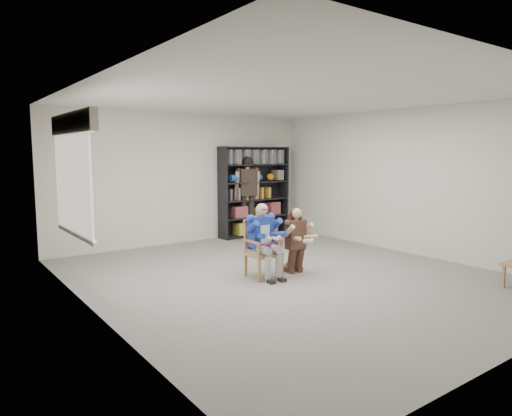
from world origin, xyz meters
TOP-DOWN VIEW (x-y plane):
  - room_shell at (0.00, 0.00)m, footprint 6.00×7.00m
  - floor at (0.00, 0.00)m, footprint 6.00×7.00m
  - window_left at (-2.95, 1.00)m, footprint 0.16×2.00m
  - armchair at (-0.35, 0.19)m, footprint 0.56×0.54m
  - seated_man at (-0.35, 0.19)m, footprint 0.55×0.74m
  - kneeling_woman at (0.23, 0.07)m, footprint 0.50×0.75m
  - bookshelf at (1.70, 3.28)m, footprint 1.80×0.38m
  - standing_man at (1.45, 3.20)m, footprint 0.63×0.43m

SIDE VIEW (x-z plane):
  - floor at x=0.00m, z-range -0.01..0.01m
  - armchair at x=-0.35m, z-range 0.00..0.91m
  - kneeling_woman at x=0.23m, z-range 0.00..1.08m
  - seated_man at x=-0.35m, z-range 0.00..1.18m
  - standing_man at x=1.45m, z-range 0.00..1.87m
  - bookshelf at x=1.70m, z-range 0.00..2.10m
  - room_shell at x=0.00m, z-range 0.00..2.80m
  - window_left at x=-2.95m, z-range 0.76..2.50m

